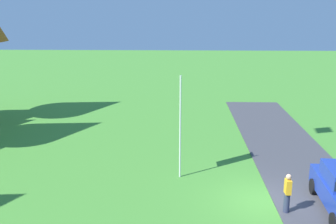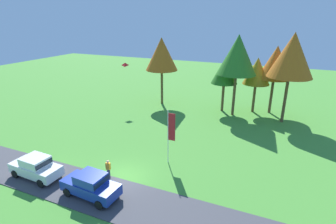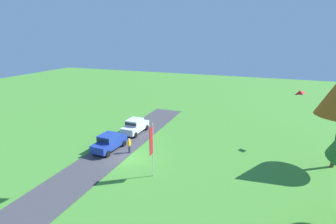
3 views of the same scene
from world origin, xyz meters
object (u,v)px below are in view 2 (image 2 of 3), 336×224
object	(u,v)px
tree_right_of_center	(238,55)
tree_lone_near	(257,71)
tree_far_right	(292,55)
car_sedan_far_end	(36,166)
person_beside_suv	(108,169)
tree_center_back	(162,54)
kite_diamond_high_right	(125,64)
tree_left_of_center	(225,71)
tree_far_left	(276,63)
car_sedan_by_flagpole	(91,184)
flag_banner	(170,130)

from	to	relation	value
tree_right_of_center	tree_lone_near	world-z (taller)	tree_right_of_center
tree_lone_near	tree_far_right	world-z (taller)	tree_far_right
car_sedan_far_end	person_beside_suv	size ratio (longest dim) A/B	2.61
tree_center_back	tree_far_right	xyz separation A→B (m)	(17.02, -0.70, 0.86)
person_beside_suv	kite_diamond_high_right	world-z (taller)	kite_diamond_high_right
person_beside_suv	tree_left_of_center	distance (m)	21.40
tree_center_back	tree_left_of_center	size ratio (longest dim) A/B	1.30
car_sedan_far_end	kite_diamond_high_right	bearing A→B (deg)	98.92
car_sedan_far_end	tree_far_right	distance (m)	28.98
kite_diamond_high_right	tree_center_back	bearing A→B (deg)	37.87
kite_diamond_high_right	tree_right_of_center	bearing A→B (deg)	9.92
tree_center_back	tree_far_left	bearing A→B (deg)	8.57
tree_far_left	tree_left_of_center	bearing A→B (deg)	-163.72
tree_far_left	tree_far_right	bearing A→B (deg)	-60.80
tree_left_of_center	tree_lone_near	size ratio (longest dim) A/B	1.00
car_sedan_far_end	car_sedan_by_flagpole	xyz separation A→B (m)	(5.71, -0.18, 0.00)
person_beside_suv	tree_far_left	world-z (taller)	tree_far_left
tree_right_of_center	tree_far_right	xyz separation A→B (m)	(6.21, -0.07, 0.31)
tree_lone_near	tree_far_left	xyz separation A→B (m)	(2.17, 0.52, 1.20)
car_sedan_far_end	tree_far_right	size ratio (longest dim) A/B	0.41
flag_banner	kite_diamond_high_right	bearing A→B (deg)	134.76
person_beside_suv	tree_lone_near	xyz separation A→B (m)	(8.88, 21.57, 4.83)
tree_left_of_center	tree_right_of_center	size ratio (longest dim) A/B	0.71
tree_center_back	flag_banner	size ratio (longest dim) A/B	1.95
person_beside_suv	tree_far_right	world-z (taller)	tree_far_right
kite_diamond_high_right	tree_lone_near	bearing A→B (deg)	16.20
car_sedan_far_end	person_beside_suv	xyz separation A→B (m)	(5.52, 2.21, -0.16)
tree_left_of_center	tree_lone_near	distance (m)	4.24
tree_far_left	person_beside_suv	bearing A→B (deg)	-116.57
kite_diamond_high_right	tree_far_right	bearing A→B (deg)	6.85
car_sedan_far_end	tree_right_of_center	distance (m)	25.51
tree_lone_near	person_beside_suv	bearing A→B (deg)	-112.38
car_sedan_far_end	car_sedan_by_flagpole	size ratio (longest dim) A/B	0.99
tree_lone_near	tree_far_right	xyz separation A→B (m)	(3.85, -2.49, 2.62)
car_sedan_far_end	tree_right_of_center	size ratio (longest dim) A/B	0.42
tree_far_left	kite_diamond_high_right	distance (m)	20.30
person_beside_suv	tree_lone_near	distance (m)	23.82
tree_far_left	flag_banner	xyz separation A→B (m)	(-7.40, -17.78, -3.71)
car_sedan_by_flagpole	kite_diamond_high_right	world-z (taller)	kite_diamond_high_right
car_sedan_far_end	kite_diamond_high_right	world-z (taller)	kite_diamond_high_right
tree_lone_near	kite_diamond_high_right	size ratio (longest dim) A/B	8.17
car_sedan_far_end	tree_center_back	world-z (taller)	tree_center_back
tree_right_of_center	tree_far_right	world-z (taller)	tree_far_right
tree_lone_near	tree_far_right	size ratio (longest dim) A/B	0.69
person_beside_suv	tree_center_back	bearing A→B (deg)	102.24
car_sedan_far_end	flag_banner	world-z (taller)	flag_banner
tree_center_back	tree_right_of_center	bearing A→B (deg)	-3.32
car_sedan_far_end	tree_lone_near	distance (m)	28.20
car_sedan_by_flagpole	tree_center_back	size ratio (longest dim) A/B	0.46
car_sedan_far_end	kite_diamond_high_right	xyz separation A→B (m)	(-2.94, 18.75, 5.25)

